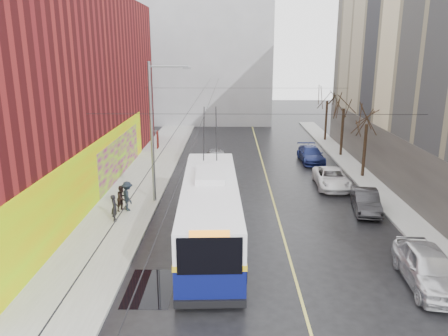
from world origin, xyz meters
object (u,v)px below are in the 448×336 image
object	(u,v)px
streetlight_pole	(154,129)
tree_mid	(344,100)
tree_far	(328,94)
parked_car_a	(428,267)
parked_car_d	(311,154)
following_car	(217,159)
parked_car_c	(331,178)
pedestrian_b	(122,198)
trolleybus	(210,210)
pedestrian_c	(128,196)
tree_near	(368,114)
pedestrian_a	(114,208)
parked_car_b	(366,201)

from	to	relation	value
streetlight_pole	tree_mid	size ratio (longest dim) A/B	1.35
streetlight_pole	tree_far	bearing A→B (deg)	52.88
parked_car_a	parked_car_d	xyz separation A→B (m)	(-1.20, 21.00, -0.15)
tree_far	following_car	xyz separation A→B (m)	(-11.50, -11.50, -4.34)
parked_car_c	pedestrian_b	xyz separation A→B (m)	(-13.94, -5.40, 0.27)
parked_car_a	following_car	size ratio (longest dim) A/B	1.04
trolleybus	parked_car_c	world-z (taller)	trolleybus
trolleybus	pedestrian_b	world-z (taller)	trolleybus
tree_mid	following_car	bearing A→B (deg)	-158.63
pedestrian_c	tree_near	bearing A→B (deg)	-93.50
streetlight_pole	parked_car_c	size ratio (longest dim) A/B	1.86
tree_near	pedestrian_a	world-z (taller)	tree_near
tree_far	parked_car_a	size ratio (longest dim) A/B	1.35
tree_mid	pedestrian_a	bearing A→B (deg)	-135.80
streetlight_pole	pedestrian_a	size ratio (longest dim) A/B	5.79
parked_car_b	parked_car_d	distance (m)	12.31
pedestrian_a	pedestrian_c	distance (m)	1.72
tree_far	parked_car_c	distance (m)	17.36
tree_mid	tree_near	bearing A→B (deg)	-90.00
tree_near	pedestrian_b	distance (m)	19.13
streetlight_pole	tree_mid	bearing A→B (deg)	40.65
tree_near	pedestrian_c	world-z (taller)	tree_near
streetlight_pole	pedestrian_c	distance (m)	4.47
pedestrian_b	pedestrian_c	bearing A→B (deg)	-53.84
trolleybus	parked_car_c	size ratio (longest dim) A/B	2.72
parked_car_a	parked_car_b	world-z (taller)	parked_car_a
parked_car_b	parked_car_d	size ratio (longest dim) A/B	0.87
parked_car_a	pedestrian_b	xyz separation A→B (m)	(-14.95, 8.30, 0.12)
tree_near	pedestrian_b	xyz separation A→B (m)	(-16.95, -7.90, -4.03)
pedestrian_a	pedestrian_c	xyz separation A→B (m)	(0.38, 1.67, 0.14)
parked_car_c	parked_car_d	distance (m)	7.30
tree_near	streetlight_pole	bearing A→B (deg)	-158.38
tree_mid	following_car	size ratio (longest dim) A/B	1.42
tree_mid	pedestrian_c	bearing A→B (deg)	-138.20
tree_mid	tree_far	size ratio (longest dim) A/B	1.02
tree_far	parked_car_c	bearing A→B (deg)	-100.32
parked_car_d	pedestrian_b	world-z (taller)	pedestrian_b
tree_mid	parked_car_b	xyz separation A→B (m)	(-2.00, -14.47, -4.58)
parked_car_c	following_car	world-z (taller)	following_car
pedestrian_c	parked_car_b	bearing A→B (deg)	-117.28
pedestrian_c	trolleybus	bearing A→B (deg)	-156.69
parked_car_a	parked_car_b	xyz separation A→B (m)	(0.00, 8.74, -0.16)
trolleybus	parked_car_d	distance (m)	18.64
parked_car_b	pedestrian_c	xyz separation A→B (m)	(-14.62, -0.39, 0.39)
trolleybus	pedestrian_b	size ratio (longest dim) A/B	8.28
following_car	pedestrian_b	world-z (taller)	pedestrian_b
following_car	pedestrian_b	distance (m)	11.75
tree_near	pedestrian_b	bearing A→B (deg)	-155.00
parked_car_a	pedestrian_c	world-z (taller)	pedestrian_c
streetlight_pole	tree_mid	xyz separation A→B (m)	(15.14, 13.00, 0.41)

